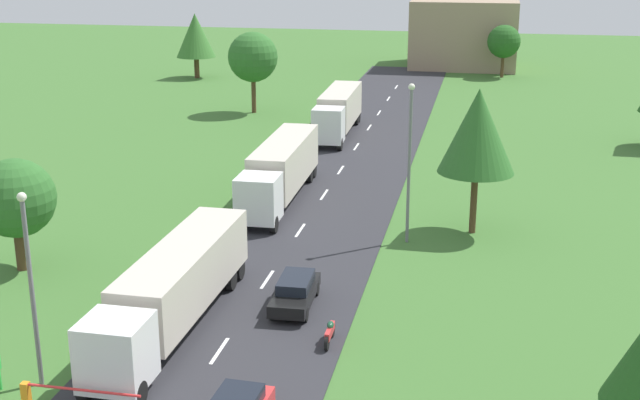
% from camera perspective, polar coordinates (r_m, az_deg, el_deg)
% --- Properties ---
extents(road, '(10.00, 140.00, 0.06)m').
position_cam_1_polar(road, '(47.63, -2.10, -3.22)').
color(road, '#2B2B30').
rests_on(road, ground).
extents(lane_marking_centre, '(0.16, 119.45, 0.01)m').
position_cam_1_polar(lane_marking_centre, '(43.28, -3.57, -5.35)').
color(lane_marking_centre, white).
rests_on(lane_marking_centre, road).
extents(truck_lead, '(2.66, 14.03, 3.41)m').
position_cam_1_polar(truck_lead, '(37.95, -9.69, -5.68)').
color(truck_lead, white).
rests_on(truck_lead, road).
extents(truck_second, '(2.67, 13.72, 3.72)m').
position_cam_1_polar(truck_second, '(55.61, -2.65, 2.12)').
color(truck_second, white).
rests_on(truck_second, road).
extents(truck_third, '(2.73, 12.57, 3.73)m').
position_cam_1_polar(truck_third, '(74.57, 1.24, 6.03)').
color(truck_third, white).
rests_on(truck_third, road).
extents(car_second, '(1.86, 4.48, 1.41)m').
position_cam_1_polar(car_second, '(40.00, -1.67, -6.13)').
color(car_second, black).
rests_on(car_second, road).
extents(motorcycle_courier, '(0.28, 1.94, 0.91)m').
position_cam_1_polar(motorcycle_courier, '(36.65, 0.66, -8.85)').
color(motorcycle_courier, black).
rests_on(motorcycle_courier, road).
extents(barrier_gate, '(4.64, 0.28, 1.05)m').
position_cam_1_polar(barrier_gate, '(33.41, -17.88, -12.22)').
color(barrier_gate, orange).
rests_on(barrier_gate, ground).
extents(lamppost_lead, '(0.36, 0.36, 7.79)m').
position_cam_1_polar(lamppost_lead, '(33.78, -18.79, -5.08)').
color(lamppost_lead, slate).
rests_on(lamppost_lead, ground).
extents(lamppost_second, '(0.36, 0.36, 9.08)m').
position_cam_1_polar(lamppost_second, '(47.38, 6.00, 2.92)').
color(lamppost_second, slate).
rests_on(lamppost_second, ground).
extents(tree_oak, '(4.85, 4.85, 7.90)m').
position_cam_1_polar(tree_oak, '(84.00, -4.52, 9.50)').
color(tree_oak, '#513823').
rests_on(tree_oak, ground).
extents(tree_birch, '(4.77, 4.77, 7.81)m').
position_cam_1_polar(tree_birch, '(106.39, -8.33, 10.83)').
color(tree_birch, '#513823').
rests_on(tree_birch, ground).
extents(tree_maple, '(4.09, 4.09, 5.93)m').
position_cam_1_polar(tree_maple, '(46.13, -19.68, 0.08)').
color(tree_maple, '#513823').
rests_on(tree_maple, ground).
extents(tree_pine, '(4.02, 4.02, 6.41)m').
position_cam_1_polar(tree_pine, '(108.15, 12.20, 10.32)').
color(tree_pine, '#513823').
rests_on(tree_pine, ground).
extents(tree_lime, '(4.42, 4.42, 8.53)m').
position_cam_1_polar(tree_lime, '(49.29, 10.49, 4.54)').
color(tree_lime, '#513823').
rests_on(tree_lime, ground).
extents(distant_building, '(13.67, 12.31, 8.78)m').
position_cam_1_polar(distant_building, '(116.76, 9.62, 10.95)').
color(distant_building, '#9E846B').
rests_on(distant_building, ground).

